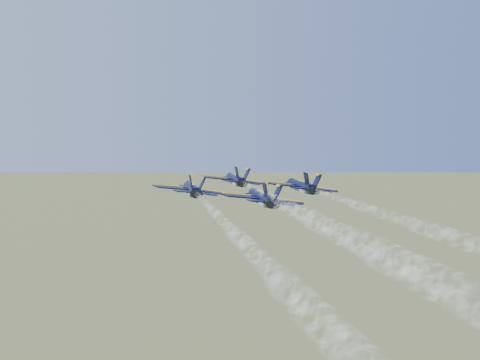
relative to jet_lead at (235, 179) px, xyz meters
name	(u,v)px	position (x,y,z in m)	size (l,w,h in m)	color
jet_lead	(235,179)	(0.00, 0.00, 0.00)	(12.31, 16.76, 3.78)	black
jet_left	(192,189)	(-11.90, -8.04, 0.00)	(12.31, 16.76, 3.78)	black
jet_right	(301,186)	(6.01, -13.00, 0.00)	(12.31, 16.76, 3.78)	black
jet_slot	(261,198)	(-6.11, -21.24, 0.00)	(12.31, 16.76, 3.78)	black
smoke_trail_lead	(325,247)	(-15.66, -51.65, 0.04)	(22.43, 69.22, 2.31)	white
smoke_trail_left	(256,286)	(-27.56, -59.69, 0.04)	(22.43, 69.22, 2.31)	white
smoke_trail_right	(477,273)	(-9.65, -64.65, 0.04)	(22.43, 69.22, 2.31)	white
smoke_trail_slot	(443,332)	(-21.77, -72.89, 0.04)	(22.43, 69.22, 2.31)	white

